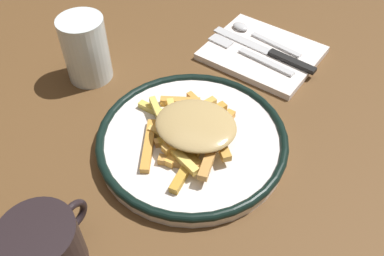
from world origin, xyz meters
TOP-DOWN VIEW (x-y plane):
  - ground_plane at (0.00, 0.00)m, footprint 2.60×2.60m
  - plate at (0.00, 0.00)m, footprint 0.28×0.28m
  - fries_heap at (-0.00, -0.00)m, footprint 0.18×0.18m
  - napkin at (0.25, 0.01)m, footprint 0.17×0.20m
  - fork at (0.23, 0.03)m, footprint 0.04×0.18m
  - knife at (0.25, -0.00)m, footprint 0.03×0.21m
  - spoon at (0.29, 0.05)m, footprint 0.04×0.15m
  - water_glass at (0.04, 0.24)m, footprint 0.08×0.08m
  - coffee_mug at (-0.24, 0.04)m, footprint 0.11×0.09m

SIDE VIEW (x-z plane):
  - ground_plane at x=0.00m, z-range 0.00..0.00m
  - napkin at x=0.25m, z-range 0.00..0.01m
  - plate at x=0.00m, z-range 0.00..0.03m
  - fork at x=0.23m, z-range 0.01..0.02m
  - knife at x=0.25m, z-range 0.01..0.02m
  - spoon at x=0.29m, z-range 0.01..0.02m
  - coffee_mug at x=-0.24m, z-range 0.00..0.08m
  - fries_heap at x=0.00m, z-range 0.02..0.06m
  - water_glass at x=0.04m, z-range 0.00..0.11m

